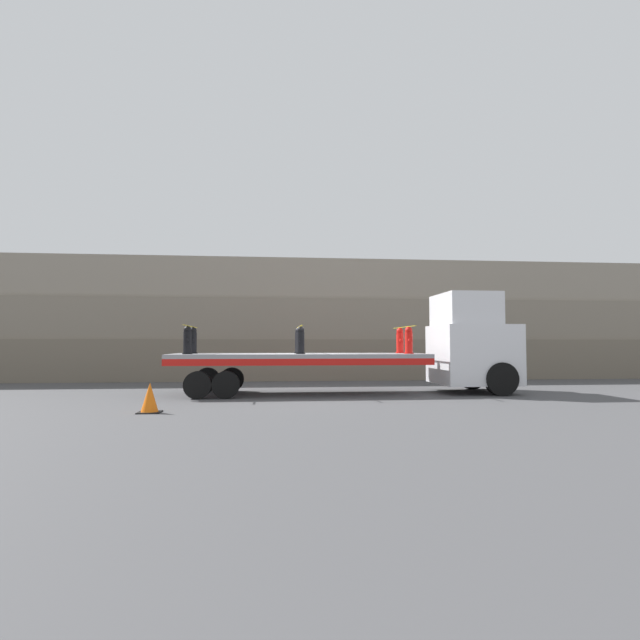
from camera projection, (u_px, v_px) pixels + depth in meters
name	position (u px, v px, depth m)	size (l,w,h in m)	color
ground_plane	(299.00, 394.00, 15.77)	(120.00, 120.00, 0.00)	#474749
rock_cliff	(291.00, 320.00, 22.94)	(60.00, 3.30, 5.36)	#706656
truck_cab	(474.00, 344.00, 16.41)	(2.42, 2.56, 3.23)	silver
flatbed_trailer	(281.00, 362.00, 15.77)	(8.02, 2.54, 1.28)	gray
fire_hydrant_black_near_0	(187.00, 340.00, 14.99)	(0.30, 0.44, 0.85)	black
fire_hydrant_black_far_0	(193.00, 341.00, 16.05)	(0.30, 0.44, 0.85)	black
fire_hydrant_black_near_1	(301.00, 341.00, 15.32)	(0.30, 0.44, 0.85)	black
fire_hydrant_black_far_1	(299.00, 341.00, 16.39)	(0.30, 0.44, 0.85)	black
fire_hydrant_red_near_2	(409.00, 341.00, 15.66)	(0.30, 0.44, 0.85)	red
fire_hydrant_red_far_2	(400.00, 341.00, 16.72)	(0.30, 0.44, 0.85)	red
cargo_strap_rear	(190.00, 326.00, 15.54)	(0.05, 2.63, 0.01)	yellow
cargo_strap_middle	(300.00, 327.00, 15.88)	(0.05, 2.63, 0.01)	yellow
cargo_strap_front	(404.00, 327.00, 16.21)	(0.05, 2.63, 0.01)	yellow
traffic_cone	(150.00, 398.00, 11.51)	(0.51, 0.51, 0.70)	black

